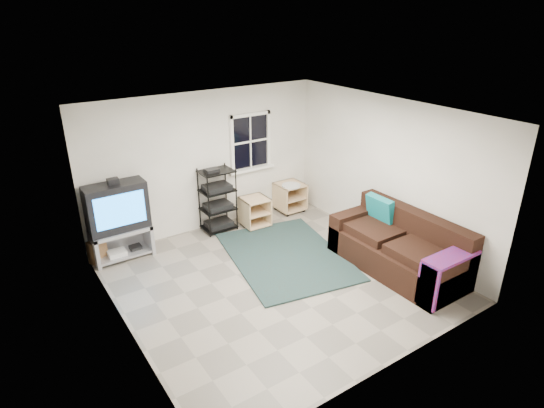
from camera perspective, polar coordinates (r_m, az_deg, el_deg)
room at (r=8.84m, az=-2.71°, el=7.38°), size 4.60×4.62×4.60m
tv_unit at (r=7.89m, az=-18.79°, el=-1.31°), size 0.97×0.48×1.42m
av_rack at (r=8.58m, az=-6.81°, el=0.05°), size 0.61×0.45×1.23m
side_table_left at (r=8.78m, az=-2.29°, el=-0.84°), size 0.51×0.51×0.58m
side_table_right at (r=9.43m, az=2.15°, el=1.17°), size 0.54×0.57×0.62m
sofa at (r=7.59m, az=15.68°, el=-5.44°), size 0.99×2.24×1.03m
shag_rug at (r=7.82m, az=1.79°, el=-6.50°), size 2.21×2.74×0.03m
paper_bag at (r=8.12m, az=-21.07°, el=-5.54°), size 0.32×0.27×0.39m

